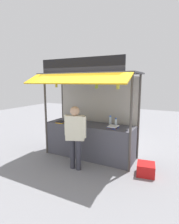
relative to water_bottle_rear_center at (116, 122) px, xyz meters
The scene contains 13 objects.
ground_plane 1.30m from the water_bottle_rear_center, behind, with size 20.00×20.00×0.00m, color gray.
stall_counter 0.95m from the water_bottle_rear_center, behind, with size 2.54×0.74×0.96m, color #4C4C56.
stall_structure 0.95m from the water_bottle_rear_center, behind, with size 2.74×1.59×2.73m.
water_bottle_rear_center is the anchor object (origin of this frame).
water_bottle_right 1.34m from the water_bottle_rear_center, behind, with size 0.08×0.08×0.30m.
water_bottle_far_left 0.19m from the water_bottle_rear_center, 163.97° to the left, with size 0.08×0.08×0.27m.
magazine_stack_front_right 0.23m from the water_bottle_rear_center, 87.98° to the right, with size 0.27×0.30×0.06m.
magazine_stack_mid_left 1.60m from the water_bottle_rear_center, 167.48° to the right, with size 0.24×0.30×0.04m.
banana_bunch_leftmost 1.17m from the water_bottle_rear_center, 68.83° to the right, with size 0.11×0.11×0.27m.
banana_bunch_inner_right 1.90m from the water_bottle_rear_center, 159.04° to the right, with size 0.09×0.09×0.25m.
banana_bunch_inner_left 1.19m from the water_bottle_rear_center, 118.21° to the right, with size 0.08×0.08×0.27m.
vendor_person 1.19m from the water_bottle_rear_center, 125.72° to the right, with size 0.60×0.34×1.58m.
plastic_crate 1.38m from the water_bottle_rear_center, 26.97° to the right, with size 0.40×0.40×0.28m, color red.
Camera 1 is at (2.29, -4.43, 2.15)m, focal length 28.89 mm.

